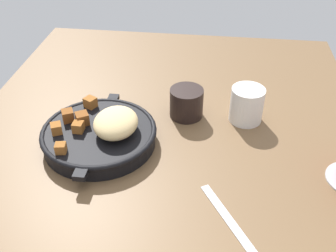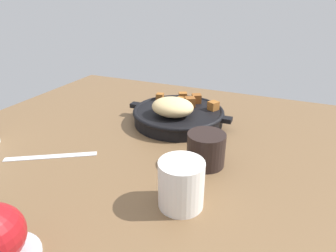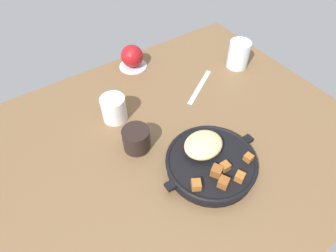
# 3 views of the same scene
# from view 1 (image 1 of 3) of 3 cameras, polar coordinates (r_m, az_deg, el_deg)

# --- Properties ---
(ground_plane) EXTENTS (1.14, 0.92, 0.02)m
(ground_plane) POSITION_cam_1_polar(r_m,az_deg,el_deg) (0.89, -0.51, -2.35)
(ground_plane) COLOR brown
(cast_iron_skillet) EXTENTS (0.29, 0.25, 0.08)m
(cast_iron_skillet) POSITION_cam_1_polar(r_m,az_deg,el_deg) (0.87, -9.57, -1.01)
(cast_iron_skillet) COLOR black
(cast_iron_skillet) RESTS_ON ground_plane
(butter_knife) EXTENTS (0.18, 0.12, 0.00)m
(butter_knife) POSITION_cam_1_polar(r_m,az_deg,el_deg) (0.72, 9.02, -13.48)
(butter_knife) COLOR silver
(butter_knife) RESTS_ON ground_plane
(coffee_mug_dark) EXTENTS (0.08, 0.08, 0.07)m
(coffee_mug_dark) POSITION_cam_1_polar(r_m,az_deg,el_deg) (0.94, 2.65, 3.34)
(coffee_mug_dark) COLOR black
(coffee_mug_dark) RESTS_ON ground_plane
(ceramic_mug_white) EXTENTS (0.08, 0.08, 0.08)m
(ceramic_mug_white) POSITION_cam_1_polar(r_m,az_deg,el_deg) (0.94, 11.20, 3.00)
(ceramic_mug_white) COLOR silver
(ceramic_mug_white) RESTS_ON ground_plane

